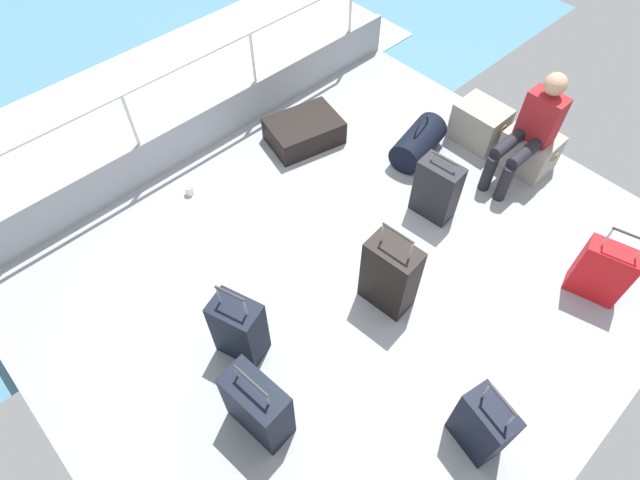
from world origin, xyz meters
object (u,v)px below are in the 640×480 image
suitcase_0 (390,275)px  suitcase_1 (304,131)px  suitcase_6 (602,272)px  suitcase_2 (239,329)px  cargo_crate_1 (529,150)px  passenger_seated (531,129)px  paper_cup (189,190)px  cargo_crate_0 (480,124)px  suitcase_3 (258,406)px  suitcase_7 (482,425)px  suitcase_4 (437,190)px  duffel_bag (418,143)px

suitcase_0 → suitcase_1: size_ratio=1.08×
suitcase_6 → suitcase_1: bearing=-170.7°
suitcase_2 → suitcase_6: size_ratio=1.05×
cargo_crate_1 → suitcase_2: (-0.36, -3.32, 0.11)m
passenger_seated → paper_cup: 3.25m
suitcase_2 → cargo_crate_0: bearing=93.6°
cargo_crate_1 → suitcase_2: size_ratio=0.65×
cargo_crate_0 → suitcase_6: (1.79, -0.84, 0.08)m
passenger_seated → suitcase_1: passenger_seated is taller
suitcase_2 → suitcase_6: suitcase_2 is taller
suitcase_0 → suitcase_2: size_ratio=1.10×
suitcase_3 → suitcase_6: size_ratio=0.98×
cargo_crate_1 → passenger_seated: 0.42m
passenger_seated → suitcase_3: passenger_seated is taller
cargo_crate_1 → suitcase_3: 3.59m
cargo_crate_1 → suitcase_0: suitcase_0 is taller
suitcase_2 → suitcase_3: size_ratio=1.08×
suitcase_3 → suitcase_7: suitcase_7 is taller
suitcase_4 → suitcase_6: size_ratio=0.90×
duffel_bag → suitcase_2: bearing=-79.6°
suitcase_4 → suitcase_2: bearing=-93.0°
passenger_seated → paper_cup: size_ratio=11.07×
duffel_bag → suitcase_6: bearing=-5.5°
suitcase_0 → suitcase_3: size_ratio=1.18×
passenger_seated → suitcase_2: bearing=-96.6°
cargo_crate_0 → suitcase_6: 1.98m
cargo_crate_1 → cargo_crate_0: bearing=-176.7°
cargo_crate_0 → suitcase_0: size_ratio=0.60×
cargo_crate_0 → duffel_bag: duffel_bag is taller
suitcase_6 → suitcase_0: bearing=-130.8°
passenger_seated → suitcase_7: 2.74m
cargo_crate_1 → paper_cup: cargo_crate_1 is taller
suitcase_0 → suitcase_4: 1.08m
duffel_bag → suitcase_4: bearing=-39.0°
suitcase_0 → suitcase_7: suitcase_0 is taller
cargo_crate_0 → suitcase_2: 3.29m
suitcase_2 → passenger_seated: bearing=83.4°
cargo_crate_0 → paper_cup: size_ratio=5.36×
suitcase_3 → paper_cup: bearing=157.9°
cargo_crate_0 → suitcase_1: 1.82m
cargo_crate_0 → suitcase_6: bearing=-25.2°
suitcase_3 → duffel_bag: (-1.03, 2.91, -0.14)m
passenger_seated → paper_cup: bearing=-128.6°
cargo_crate_0 → suitcase_6: size_ratio=0.69×
cargo_crate_0 → suitcase_7: bearing=-53.9°
passenger_seated → suitcase_2: size_ratio=1.35×
cargo_crate_1 → suitcase_2: 3.34m
suitcase_7 → suitcase_0: bearing=161.3°
suitcase_6 → suitcase_7: 1.71m
suitcase_6 → duffel_bag: size_ratio=1.13×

